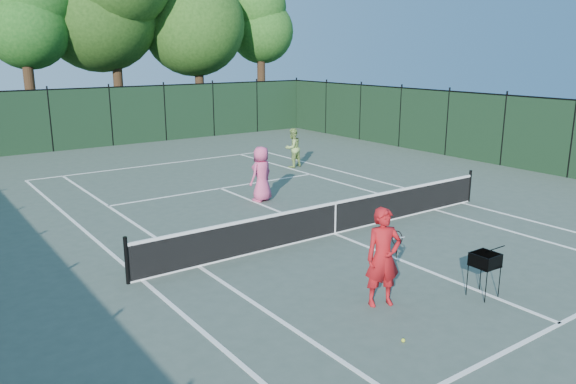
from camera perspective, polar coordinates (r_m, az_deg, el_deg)
ground at (r=15.43m, az=4.76°, el=-4.25°), size 90.00×90.00×0.00m
sideline_doubles_left at (r=12.78m, az=-14.57°, el=-8.66°), size 0.10×23.77×0.01m
sideline_doubles_right at (r=19.31m, az=17.28°, el=-1.06°), size 0.10×23.77×0.01m
sideline_singles_left at (r=13.28m, az=-9.03°, el=-7.48°), size 0.10×23.77×0.01m
sideline_singles_right at (r=18.26m, az=14.67°, el=-1.73°), size 0.10×23.77×0.01m
baseline_far at (r=25.36m, az=-12.89°, el=2.77°), size 10.97×0.10×0.01m
service_line_near at (r=11.70m, az=25.95°, el=-11.92°), size 8.23×0.10×0.01m
service_line_far at (r=20.52m, az=-6.87°, el=0.38°), size 8.23×0.10×0.01m
center_service_line at (r=15.43m, az=4.76°, el=-4.24°), size 0.10×12.80×0.01m
tennis_net at (r=15.28m, az=4.80°, el=-2.56°), size 11.69×0.09×1.06m
fence_far at (r=30.81m, az=-17.54°, el=7.27°), size 24.00×0.05×3.00m
fence_right at (r=24.47m, az=26.89°, el=4.75°), size 0.05×36.00×3.00m
tree_5 at (r=39.68m, az=-2.82°, el=18.28°), size 5.80×5.80×12.23m
coach at (r=11.07m, az=9.64°, el=-6.54°), size 1.12×0.70×1.97m
player_pink at (r=18.51m, az=-2.72°, el=1.84°), size 1.02×0.81×1.83m
player_green at (r=23.98m, az=0.47°, el=4.51°), size 0.91×0.76×1.67m
ball_hopper at (r=12.02m, az=19.39°, el=-6.55°), size 0.52×0.52×0.93m
loose_ball_midcourt at (r=10.16m, az=11.62°, el=-14.55°), size 0.07×0.07×0.07m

